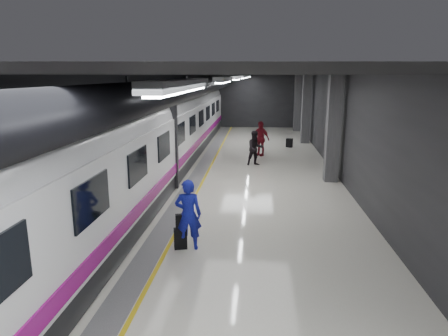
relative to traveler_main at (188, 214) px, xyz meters
name	(u,v)px	position (x,y,z in m)	size (l,w,h in m)	color
ground	(222,191)	(0.39, 5.37, -0.95)	(40.00, 40.00, 0.00)	silver
platform_hall	(217,99)	(0.10, 6.33, 2.59)	(10.02, 40.02, 4.51)	black
train	(139,138)	(-2.86, 5.37, 1.12)	(3.05, 38.00, 4.05)	black
traveler_main	(188,214)	(0.00, 0.00, 0.00)	(0.69, 0.45, 1.89)	#1A28C6
suitcase_main	(180,238)	(-0.22, -0.02, -0.67)	(0.34, 0.21, 0.55)	black
shoulder_bag	(181,221)	(-0.20, 0.02, -0.20)	(0.29, 0.15, 0.38)	black
traveler_far_a	(255,148)	(1.65, 10.18, -0.07)	(0.85, 0.67, 1.76)	black
traveler_far_b	(260,138)	(1.91, 12.72, 0.03)	(1.15, 0.48, 1.96)	maroon
suitcase_far	(289,143)	(3.77, 15.54, -0.67)	(0.38, 0.25, 0.56)	black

